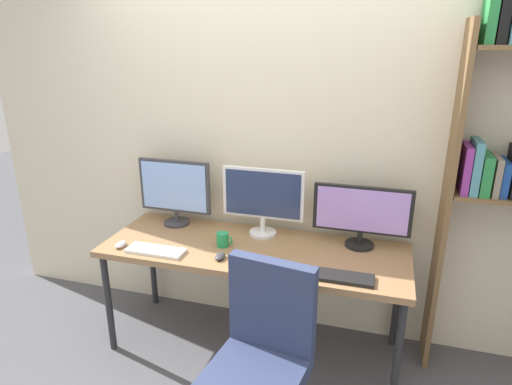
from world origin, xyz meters
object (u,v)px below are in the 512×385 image
object	(u,v)px
keyboard_right	(340,277)
coffee_mug	(223,240)
monitor_center	(263,198)
monitor_right	(362,213)
desk	(254,255)
office_chair	(260,379)
monitor_left	(175,190)
keyboard_left	(156,251)
mouse_left_side	(220,256)
mouse_right_side	(121,245)

from	to	relation	value
keyboard_right	coffee_mug	size ratio (longest dim) A/B	3.51
monitor_center	monitor_right	size ratio (longest dim) A/B	0.91
desk	office_chair	bearing A→B (deg)	-70.85
monitor_left	monitor_right	bearing A→B (deg)	-0.00
monitor_right	monitor_left	bearing A→B (deg)	180.00
office_chair	keyboard_left	world-z (taller)	office_chair
office_chair	keyboard_right	xyz separation A→B (m)	(0.31, 0.49, 0.35)
keyboard_right	coffee_mug	xyz separation A→B (m)	(-0.75, 0.20, 0.04)
office_chair	desk	bearing A→B (deg)	109.15
monitor_left	monitor_center	world-z (taller)	monitor_left
office_chair	coffee_mug	distance (m)	0.90
office_chair	mouse_left_side	bearing A→B (deg)	127.39
keyboard_right	mouse_left_side	bearing A→B (deg)	177.53
office_chair	keyboard_left	bearing A→B (deg)	148.70
monitor_left	coffee_mug	size ratio (longest dim) A/B	4.86
mouse_right_side	coffee_mug	bearing A→B (deg)	17.42
desk	monitor_left	world-z (taller)	monitor_left
keyboard_right	desk	bearing A→B (deg)	157.67
mouse_left_side	mouse_right_side	xyz separation A→B (m)	(-0.66, -0.03, 0.00)
keyboard_right	office_chair	bearing A→B (deg)	-122.05
keyboard_left	monitor_left	bearing A→B (deg)	99.43
monitor_center	monitor_right	xyz separation A→B (m)	(0.63, 0.00, -0.04)
desk	mouse_right_side	distance (m)	0.84
monitor_left	keyboard_right	world-z (taller)	monitor_left
monitor_right	desk	bearing A→B (deg)	-161.47
office_chair	keyboard_left	xyz separation A→B (m)	(-0.81, 0.49, 0.35)
monitor_left	monitor_right	world-z (taller)	monitor_left
desk	monitor_right	distance (m)	0.72
office_chair	mouse_left_side	distance (m)	0.75
monitor_right	coffee_mug	bearing A→B (deg)	-163.37
keyboard_left	office_chair	bearing A→B (deg)	-31.30
office_chair	monitor_left	distance (m)	1.42
desk	mouse_right_side	size ratio (longest dim) A/B	19.86
monitor_right	mouse_right_side	world-z (taller)	monitor_right
monitor_right	keyboard_right	size ratio (longest dim) A/B	1.61
mouse_left_side	coffee_mug	distance (m)	0.17
mouse_left_side	monitor_left	bearing A→B (deg)	139.62
monitor_right	keyboard_left	distance (m)	1.29
monitor_right	coffee_mug	xyz separation A→B (m)	(-0.83, -0.25, -0.18)
mouse_left_side	coffee_mug	size ratio (longest dim) A/B	0.91
keyboard_right	mouse_right_side	bearing A→B (deg)	179.89
monitor_center	desk	bearing A→B (deg)	-90.00
monitor_left	monitor_center	size ratio (longest dim) A/B	0.95
monitor_right	mouse_left_side	distance (m)	0.91
keyboard_left	mouse_right_side	distance (m)	0.25
monitor_right	keyboard_right	distance (m)	0.50
monitor_left	coffee_mug	distance (m)	0.55
keyboard_right	monitor_center	bearing A→B (deg)	141.70
keyboard_left	keyboard_right	distance (m)	1.12
desk	keyboard_left	size ratio (longest dim) A/B	5.26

